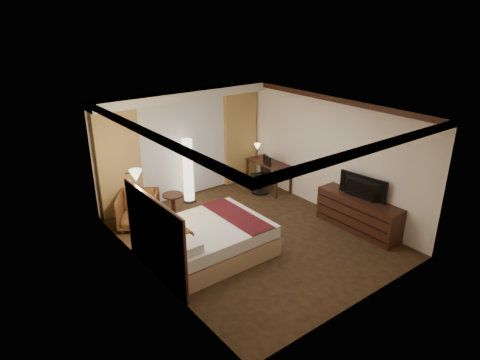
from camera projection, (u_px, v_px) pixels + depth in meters
floor at (252, 236)px, 9.00m from camera, size 4.50×5.50×0.01m
ceiling at (253, 110)px, 7.99m from camera, size 4.50×5.50×0.01m
back_wall at (182, 144)px, 10.52m from camera, size 4.50×0.02×2.70m
left_wall at (149, 206)px, 7.22m from camera, size 0.02×5.50×2.70m
right_wall at (329, 155)px, 9.76m from camera, size 0.02×5.50×2.70m
crown_molding at (253, 113)px, 8.01m from camera, size 4.50×5.50×0.12m
soffit at (185, 95)px, 9.86m from camera, size 4.50×0.50×0.20m
curtain_sheer at (184, 149)px, 10.49m from camera, size 2.48×0.04×2.45m
curtain_left_drape at (119, 164)px, 9.49m from camera, size 1.00×0.14×2.45m
curtain_right_drape at (240, 137)px, 11.41m from camera, size 1.00×0.14×2.45m
wall_sconce at (136, 176)px, 7.81m from camera, size 0.24×0.24×0.24m
bed at (209, 240)px, 8.23m from camera, size 2.20×1.72×0.64m
headboard at (156, 238)px, 7.44m from camera, size 0.12×2.02×1.50m
armchair at (139, 208)px, 9.27m from camera, size 1.12×1.11×0.86m
side_table at (173, 205)px, 9.84m from camera, size 0.47×0.47×0.52m
floor_lamp at (188, 171)px, 10.35m from camera, size 0.34×0.34×1.61m
desk at (269, 176)px, 11.22m from camera, size 0.55×1.25×0.75m
desk_lamp at (257, 151)px, 11.36m from camera, size 0.18×0.18×0.34m
office_chair at (260, 175)px, 10.95m from camera, size 0.58×0.58×0.99m
dresser at (358, 214)px, 9.14m from camera, size 0.50×1.92×0.75m
television at (361, 185)px, 8.87m from camera, size 0.76×1.16×0.14m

